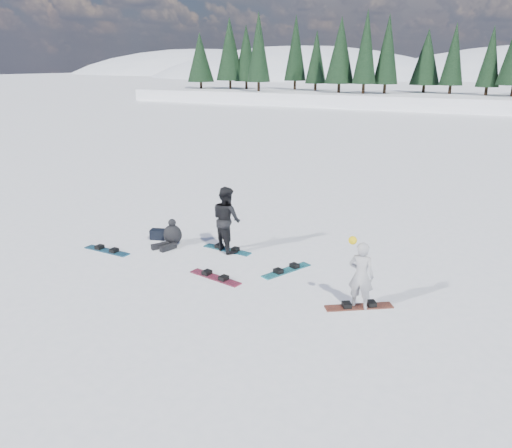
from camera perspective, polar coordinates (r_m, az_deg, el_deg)
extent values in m
plane|color=white|center=(11.54, 4.51, -8.49)|extent=(420.00, 420.00, 0.00)
cube|color=white|center=(64.98, 24.07, 11.03)|extent=(90.00, 14.00, 5.00)
ellipsoid|color=white|center=(195.09, 4.89, 12.38)|extent=(143.00, 110.00, 49.50)
ellipsoid|color=white|center=(263.25, -6.23, 13.62)|extent=(169.00, 130.00, 52.00)
cone|color=black|center=(76.98, -6.11, 17.95)|extent=(3.20, 3.20, 7.50)
cone|color=black|center=(75.16, -3.79, 18.01)|extent=(3.20, 3.20, 7.50)
cone|color=black|center=(73.45, -1.35, 18.05)|extent=(3.20, 3.20, 7.50)
cone|color=black|center=(71.87, 1.20, 18.05)|extent=(3.20, 3.20, 7.50)
cone|color=black|center=(70.42, 3.85, 18.02)|extent=(3.20, 3.20, 7.50)
cone|color=black|center=(69.11, 6.61, 17.95)|extent=(3.20, 3.20, 7.50)
cone|color=black|center=(67.96, 9.47, 17.83)|extent=(3.20, 3.20, 7.50)
cone|color=black|center=(66.96, 12.42, 17.67)|extent=(3.20, 3.20, 7.50)
cone|color=black|center=(66.13, 15.44, 17.45)|extent=(3.20, 3.20, 7.50)
cone|color=black|center=(65.47, 18.52, 17.19)|extent=(3.20, 3.20, 7.50)
cone|color=black|center=(64.99, 21.64, 16.87)|extent=(3.20, 3.20, 7.50)
cone|color=black|center=(64.69, 24.79, 16.50)|extent=(3.20, 3.20, 7.50)
imported|color=#ACABB0|center=(11.03, 11.93, -5.79)|extent=(0.56, 0.38, 1.53)
sphere|color=yellow|center=(10.67, 11.00, -1.84)|extent=(0.18, 0.18, 0.18)
imported|color=black|center=(14.05, -3.39, 0.56)|extent=(1.13, 1.04, 1.87)
ellipsoid|color=black|center=(14.87, -9.50, -1.20)|extent=(0.71, 0.67, 0.60)
sphere|color=black|center=(14.75, -9.58, 0.15)|extent=(0.23, 0.23, 0.23)
cube|color=black|center=(14.55, -10.00, -2.65)|extent=(0.28, 0.54, 0.15)
cube|color=black|center=(14.71, -10.88, -2.47)|extent=(0.40, 0.52, 0.15)
cube|color=black|center=(15.48, -11.13, -1.16)|extent=(0.52, 0.43, 0.30)
cube|color=brown|center=(11.34, 11.68, -9.25)|extent=(1.40, 1.07, 0.03)
cube|color=#19748B|center=(14.35, -3.33, -2.95)|extent=(1.52, 0.39, 0.03)
cube|color=#155778|center=(14.87, -16.67, -2.95)|extent=(1.51, 0.32, 0.03)
cube|color=maroon|center=(12.57, -4.68, -6.12)|extent=(1.53, 0.55, 0.03)
cube|color=teal|center=(12.96, 3.50, -5.33)|extent=(0.86, 1.48, 0.03)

